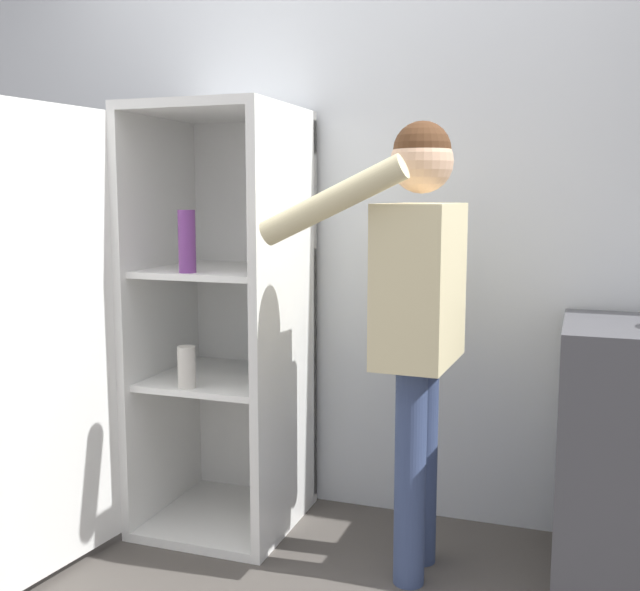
# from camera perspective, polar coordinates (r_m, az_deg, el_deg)

# --- Properties ---
(wall_back) EXTENTS (7.00, 0.06, 2.55)m
(wall_back) POSITION_cam_1_polar(r_m,az_deg,el_deg) (3.14, 1.76, 6.68)
(wall_back) COLOR silver
(wall_back) RESTS_ON ground_plane
(refrigerator) EXTENTS (0.70, 1.19, 1.67)m
(refrigerator) POSITION_cam_1_polar(r_m,az_deg,el_deg) (2.96, -9.50, -2.22)
(refrigerator) COLOR white
(refrigerator) RESTS_ON ground_plane
(person) EXTENTS (0.61, 0.55, 1.57)m
(person) POSITION_cam_1_polar(r_m,az_deg,el_deg) (2.55, 7.41, 0.08)
(person) COLOR #384770
(person) RESTS_ON ground_plane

